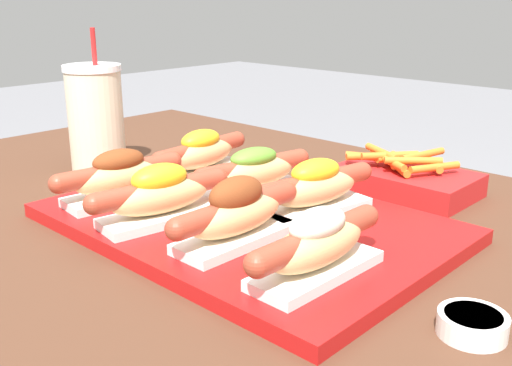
{
  "coord_description": "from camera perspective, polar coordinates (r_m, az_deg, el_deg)",
  "views": [
    {
      "loc": [
        0.54,
        -0.55,
        0.98
      ],
      "look_at": [
        0.04,
        -0.02,
        0.75
      ],
      "focal_mm": 42.0,
      "sensor_mm": 36.0,
      "label": 1
    }
  ],
  "objects": [
    {
      "name": "hot_dog_4",
      "position": [
        0.94,
        -5.26,
        2.81
      ],
      "size": [
        0.07,
        0.2,
        0.07
      ],
      "color": "white",
      "rests_on": "serving_tray"
    },
    {
      "name": "hot_dog_5",
      "position": [
        0.84,
        -0.22,
        1.02
      ],
      "size": [
        0.09,
        0.19,
        0.07
      ],
      "color": "white",
      "rests_on": "serving_tray"
    },
    {
      "name": "hot_dog_3",
      "position": [
        0.6,
        5.82,
        -5.85
      ],
      "size": [
        0.06,
        0.2,
        0.07
      ],
      "color": "white",
      "rests_on": "serving_tray"
    },
    {
      "name": "drink_cup",
      "position": [
        1.05,
        -15.02,
        6.02
      ],
      "size": [
        0.1,
        0.1,
        0.24
      ],
      "color": "beige",
      "rests_on": "patio_table"
    },
    {
      "name": "hot_dog_6",
      "position": [
        0.77,
        5.65,
        -0.44
      ],
      "size": [
        0.09,
        0.19,
        0.07
      ],
      "color": "white",
      "rests_on": "serving_tray"
    },
    {
      "name": "hot_dog_1",
      "position": [
        0.75,
        -9.11,
        -1.15
      ],
      "size": [
        0.08,
        0.19,
        0.07
      ],
      "color": "white",
      "rests_on": "serving_tray"
    },
    {
      "name": "fries_basket",
      "position": [
        0.94,
        14.06,
        0.44
      ],
      "size": [
        0.2,
        0.14,
        0.06
      ],
      "color": "red",
      "rests_on": "patio_table"
    },
    {
      "name": "hot_dog_0",
      "position": [
        0.84,
        -12.87,
        0.6
      ],
      "size": [
        0.08,
        0.2,
        0.07
      ],
      "color": "white",
      "rests_on": "serving_tray"
    },
    {
      "name": "hot_dog_2",
      "position": [
        0.68,
        -1.88,
        -2.92
      ],
      "size": [
        0.06,
        0.2,
        0.08
      ],
      "color": "white",
      "rests_on": "serving_tray"
    },
    {
      "name": "serving_tray",
      "position": [
        0.77,
        -1.02,
        -3.8
      ],
      "size": [
        0.5,
        0.35,
        0.02
      ],
      "color": "#B71414",
      "rests_on": "patio_table"
    },
    {
      "name": "sauce_bowl",
      "position": [
        0.58,
        19.92,
        -12.44
      ],
      "size": [
        0.06,
        0.06,
        0.02
      ],
      "color": "white",
      "rests_on": "patio_table"
    }
  ]
}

